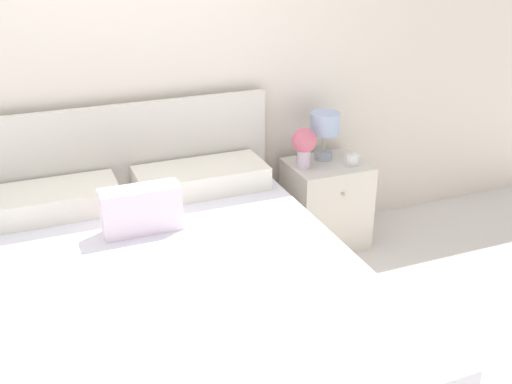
# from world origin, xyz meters

# --- Properties ---
(ground_plane) EXTENTS (12.00, 12.00, 0.00)m
(ground_plane) POSITION_xyz_m (0.00, 0.00, 0.00)
(ground_plane) COLOR silver
(wall_back) EXTENTS (8.00, 0.06, 2.60)m
(wall_back) POSITION_xyz_m (0.00, 0.07, 1.30)
(wall_back) COLOR silver
(wall_back) RESTS_ON ground_plane
(bed) EXTENTS (1.89, 2.20, 1.07)m
(bed) POSITION_xyz_m (0.00, -1.03, 0.30)
(bed) COLOR tan
(bed) RESTS_ON ground_plane
(nightstand) EXTENTS (0.51, 0.45, 0.59)m
(nightstand) POSITION_xyz_m (1.32, -0.23, 0.30)
(nightstand) COLOR silver
(nightstand) RESTS_ON ground_plane
(table_lamp) EXTENTS (0.19, 0.19, 0.32)m
(table_lamp) POSITION_xyz_m (1.33, -0.15, 0.82)
(table_lamp) COLOR #A8B2BC
(table_lamp) RESTS_ON nightstand
(flower_vase) EXTENTS (0.16, 0.16, 0.27)m
(flower_vase) POSITION_xyz_m (1.14, -0.24, 0.76)
(flower_vase) COLOR silver
(flower_vase) RESTS_ON nightstand
(alarm_clock) EXTENTS (0.08, 0.05, 0.08)m
(alarm_clock) POSITION_xyz_m (1.44, -0.33, 0.63)
(alarm_clock) COLOR white
(alarm_clock) RESTS_ON nightstand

